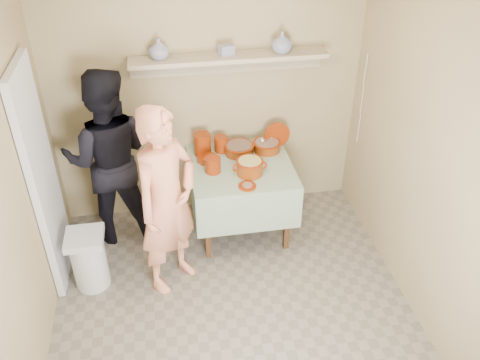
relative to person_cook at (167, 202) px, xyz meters
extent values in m
plane|color=#746A5B|center=(0.47, -0.66, -0.86)|extent=(3.50, 3.50, 0.00)
cube|color=silver|center=(-0.99, 0.29, 0.14)|extent=(0.06, 0.70, 2.00)
cylinder|color=maroon|center=(0.39, 0.88, 0.01)|extent=(0.17, 0.17, 0.22)
cylinder|color=maroon|center=(0.57, 0.90, -0.02)|extent=(0.13, 0.13, 0.16)
cylinder|color=maroon|center=(0.45, 0.54, -0.02)|extent=(0.15, 0.15, 0.15)
cylinder|color=maroon|center=(0.41, 0.74, -0.07)|extent=(0.19, 0.19, 0.06)
cylinder|color=maroon|center=(1.14, 0.91, 0.02)|extent=(0.27, 0.07, 0.27)
imported|color=navy|center=(1.15, 0.94, 0.96)|extent=(0.25, 0.25, 0.20)
imported|color=navy|center=(0.05, 0.97, 0.95)|extent=(0.21, 0.21, 0.19)
cube|color=navy|center=(0.65, 0.97, 0.91)|extent=(0.15, 0.13, 0.09)
imported|color=#E68863|center=(0.00, 0.00, 0.00)|extent=(0.74, 0.73, 1.72)
imported|color=black|center=(-0.50, 0.76, 0.02)|extent=(0.88, 0.71, 1.75)
cube|color=tan|center=(0.47, 1.10, 0.44)|extent=(3.00, 0.02, 2.60)
cube|color=tan|center=(-1.04, -0.66, 0.44)|extent=(0.02, 3.50, 2.60)
cube|color=tan|center=(1.98, -0.66, 0.44)|extent=(0.02, 3.50, 2.60)
cube|color=silver|center=(0.47, -0.66, 1.75)|extent=(3.00, 3.50, 0.02)
cube|color=#4C2D16|center=(0.34, 0.24, -0.50)|extent=(0.05, 0.05, 0.71)
cube|color=#4C2D16|center=(1.10, 0.24, -0.50)|extent=(0.05, 0.05, 0.71)
cube|color=#4C2D16|center=(0.34, 1.00, -0.50)|extent=(0.05, 0.05, 0.71)
cube|color=#4C2D16|center=(1.10, 1.00, -0.50)|extent=(0.05, 0.05, 0.71)
cube|color=#4C2D16|center=(0.72, 0.62, -0.13)|extent=(0.90, 0.90, 0.04)
cube|color=#1E5928|center=(0.72, 0.62, -0.10)|extent=(0.96, 0.96, 0.01)
cube|color=#1E5928|center=(0.72, 0.14, -0.32)|extent=(0.96, 0.01, 0.44)
cube|color=#1E5928|center=(0.72, 1.10, -0.32)|extent=(0.96, 0.01, 0.44)
cube|color=#1E5928|center=(0.24, 0.62, -0.32)|extent=(0.01, 0.96, 0.44)
cube|color=#1E5928|center=(1.20, 0.62, -0.32)|extent=(0.01, 0.96, 0.44)
cylinder|color=#632105|center=(0.74, 0.83, -0.05)|extent=(0.28, 0.28, 0.09)
cylinder|color=maroon|center=(0.74, 0.83, -0.01)|extent=(0.30, 0.30, 0.01)
cylinder|color=brown|center=(0.74, 0.83, -0.02)|extent=(0.25, 0.25, 0.05)
cylinder|color=#632105|center=(1.02, 0.84, -0.05)|extent=(0.26, 0.26, 0.09)
cylinder|color=maroon|center=(1.02, 0.84, -0.01)|extent=(0.28, 0.28, 0.01)
cylinder|color=#8C6B54|center=(1.02, 0.84, -0.02)|extent=(0.23, 0.23, 0.05)
cylinder|color=silver|center=(1.02, 0.74, 0.08)|extent=(0.01, 0.22, 0.16)
sphere|color=silver|center=(0.98, 0.86, 0.01)|extent=(0.07, 0.07, 0.07)
cylinder|color=#632105|center=(0.78, 0.45, -0.03)|extent=(0.24, 0.24, 0.14)
cylinder|color=maroon|center=(0.78, 0.45, 0.04)|extent=(0.25, 0.25, 0.01)
cylinder|color=tan|center=(0.78, 0.45, 0.02)|extent=(0.21, 0.21, 0.05)
torus|color=maroon|center=(0.66, 0.45, -0.02)|extent=(0.09, 0.02, 0.09)
torus|color=maroon|center=(0.90, 0.45, -0.02)|extent=(0.09, 0.02, 0.09)
cylinder|color=maroon|center=(0.71, 0.24, -0.09)|extent=(0.16, 0.16, 0.02)
cylinder|color=#8C6B54|center=(0.71, 0.24, -0.08)|extent=(0.09, 0.09, 0.01)
cube|color=tan|center=(0.67, 0.96, 0.84)|extent=(1.80, 0.25, 0.04)
cube|color=tan|center=(0.67, 1.08, 0.74)|extent=(1.80, 0.02, 0.18)
cylinder|color=silver|center=(-0.72, 0.06, -0.61)|extent=(0.30, 0.30, 0.50)
cube|color=silver|center=(-0.72, 0.06, -0.33)|extent=(0.32, 0.32, 0.06)
cylinder|color=silver|center=(1.94, 0.84, 0.69)|extent=(0.01, 0.01, 0.30)
cylinder|color=silver|center=(1.94, 0.82, 0.39)|extent=(0.01, 0.01, 0.30)
cylinder|color=silver|center=(1.94, 0.80, 0.09)|extent=(0.01, 0.01, 0.30)
camera|label=1|loc=(0.02, -3.40, 2.48)|focal=38.00mm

